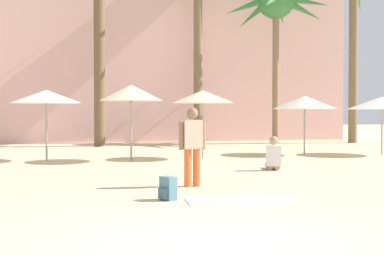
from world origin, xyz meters
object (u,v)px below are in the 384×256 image
beach_towel (240,201)px  cafe_umbrella_4 (305,102)px  cafe_umbrella_7 (131,93)px  cafe_umbrella_1 (382,103)px  cafe_umbrella_2 (46,97)px  person_mid_right (273,158)px  backpack (168,189)px  palm_tree_far_left (276,7)px  cafe_umbrella_0 (203,97)px  person_mid_center (192,143)px

beach_towel → cafe_umbrella_4: bearing=57.6°
cafe_umbrella_7 → cafe_umbrella_1: bearing=1.4°
cafe_umbrella_2 → person_mid_right: (6.09, -4.40, -1.77)m
cafe_umbrella_1 → cafe_umbrella_4: size_ratio=1.08×
cafe_umbrella_1 → backpack: 12.99m
cafe_umbrella_2 → beach_towel: bearing=-69.1°
cafe_umbrella_4 → beach_towel: size_ratio=1.29×
palm_tree_far_left → cafe_umbrella_1: (0.69, -8.32, -5.21)m
cafe_umbrella_0 → person_mid_center: size_ratio=1.41×
cafe_umbrella_0 → cafe_umbrella_7: size_ratio=0.94×
person_mid_right → palm_tree_far_left: bearing=-5.6°
palm_tree_far_left → cafe_umbrella_7: size_ratio=3.43×
palm_tree_far_left → backpack: 20.14m
cafe_umbrella_0 → cafe_umbrella_1: size_ratio=0.91×
cafe_umbrella_1 → beach_towel: 12.43m
cafe_umbrella_4 → person_mid_right: 6.00m
cafe_umbrella_0 → cafe_umbrella_4: 4.26m
cafe_umbrella_1 → person_mid_center: cafe_umbrella_1 is taller
cafe_umbrella_4 → person_mid_right: (-3.31, -4.72, -1.64)m
cafe_umbrella_1 → beach_towel: bearing=-135.5°
cafe_umbrella_0 → backpack: 8.91m
cafe_umbrella_1 → beach_towel: (-8.76, -8.60, -1.95)m
cafe_umbrella_2 → person_mid_center: (3.12, -6.99, -1.19)m
beach_towel → cafe_umbrella_2: bearing=110.9°
cafe_umbrella_0 → person_mid_right: 4.48m
cafe_umbrella_2 → backpack: 9.07m
beach_towel → cafe_umbrella_0: bearing=78.6°
cafe_umbrella_0 → cafe_umbrella_2: 5.21m
cafe_umbrella_0 → cafe_umbrella_7: 2.53m
cafe_umbrella_0 → cafe_umbrella_7: bearing=-173.8°
person_mid_right → beach_towel: bearing=168.7°
palm_tree_far_left → cafe_umbrella_2: 14.85m
cafe_umbrella_2 → cafe_umbrella_0: bearing=-4.2°
cafe_umbrella_1 → person_mid_center: (-9.10, -6.56, -1.04)m
cafe_umbrella_1 → cafe_umbrella_7: 9.54m
cafe_umbrella_0 → backpack: size_ratio=5.60×
cafe_umbrella_7 → cafe_umbrella_2: bearing=166.2°
cafe_umbrella_1 → person_mid_center: 11.26m
palm_tree_far_left → beach_towel: bearing=-115.5°
palm_tree_far_left → cafe_umbrella_2: bearing=-145.6°
cafe_umbrella_0 → cafe_umbrella_1: cafe_umbrella_0 is taller
cafe_umbrella_4 → beach_towel: cafe_umbrella_4 is taller
cafe_umbrella_2 → beach_towel: size_ratio=1.24×
person_mid_right → cafe_umbrella_4: bearing=-16.8°
beach_towel → backpack: size_ratio=4.46×
person_mid_right → cafe_umbrella_0: bearing=30.7°
cafe_umbrella_0 → beach_towel: bearing=-101.4°
cafe_umbrella_2 → cafe_umbrella_1: bearing=-2.0°
cafe_umbrella_2 → beach_towel: 9.89m
palm_tree_far_left → cafe_umbrella_7: 13.25m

